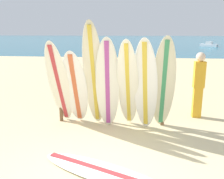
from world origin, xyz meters
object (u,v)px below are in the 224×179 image
object	(u,v)px
surfboard_leaning_center_right	(128,86)
surfboard_leaning_far_right	(164,84)
beachgoer_standing	(199,82)
small_boat_offshore	(209,45)
surfboard_leaning_left	(75,88)
surfboard_leaning_center_left	(94,76)
surfboard_rack	(111,97)
surfboard_leaning_far_left	(59,84)
surfboard_leaning_right	(145,86)
surfboard_lying_on_sand	(103,172)
surfboard_leaning_center	(108,85)

from	to	relation	value
surfboard_leaning_center_right	surfboard_leaning_far_right	distance (m)	0.82
beachgoer_standing	small_boat_offshore	bearing A→B (deg)	74.63
beachgoer_standing	surfboard_leaning_left	bearing A→B (deg)	-162.87
surfboard_leaning_left	surfboard_leaning_center_left	bearing A→B (deg)	-8.71
surfboard_rack	small_boat_offshore	bearing A→B (deg)	71.09
surfboard_leaning_left	surfboard_leaning_center_left	xyz separation A→B (m)	(0.47, -0.07, 0.32)
surfboard_leaning_far_left	surfboard_leaning_left	xyz separation A→B (m)	(0.38, 0.06, -0.11)
surfboard_rack	surfboard_leaning_far_left	bearing A→B (deg)	-164.33
surfboard_leaning_left	beachgoer_standing	bearing A→B (deg)	17.13
small_boat_offshore	surfboard_leaning_far_left	bearing A→B (deg)	-110.68
surfboard_leaning_right	surfboard_lying_on_sand	xyz separation A→B (m)	(-0.71, -1.86, -1.05)
surfboard_leaning_far_right	surfboard_leaning_center_left	bearing A→B (deg)	-178.41
surfboard_leaning_right	small_boat_offshore	distance (m)	32.61
surfboard_leaning_far_left	surfboard_leaning_center_right	distance (m)	1.64
surfboard_leaning_left	surfboard_leaning_far_right	distance (m)	2.08
surfboard_leaning_center	surfboard_leaning_far_left	bearing A→B (deg)	175.50
surfboard_leaning_center	small_boat_offshore	size ratio (longest dim) A/B	0.89
surfboard_leaning_right	surfboard_leaning_far_right	size ratio (longest dim) A/B	0.98
surfboard_leaning_far_left	surfboard_leaning_far_right	size ratio (longest dim) A/B	0.95
surfboard_leaning_right	beachgoer_standing	bearing A→B (deg)	38.05
surfboard_leaning_center	surfboard_leaning_right	world-z (taller)	surfboard_leaning_center
surfboard_leaning_right	surfboard_leaning_far_right	bearing A→B (deg)	18.69
surfboard_leaning_far_left	surfboard_leaning_center_left	world-z (taller)	surfboard_leaning_center_left
surfboard_leaning_far_left	surfboard_leaning_right	world-z (taller)	surfboard_leaning_right
surfboard_lying_on_sand	beachgoer_standing	bearing A→B (deg)	54.34
surfboard_leaning_center_left	surfboard_leaning_center_right	size ratio (longest dim) A/B	1.18
surfboard_leaning_right	beachgoer_standing	xyz separation A→B (m)	(1.43, 1.12, -0.12)
surfboard_leaning_center	surfboard_leaning_center_right	distance (m)	0.47
surfboard_leaning_far_left	surfboard_leaning_left	world-z (taller)	surfboard_leaning_far_left
surfboard_leaning_left	surfboard_leaning_far_right	xyz separation A→B (m)	(2.07, -0.03, 0.16)
small_boat_offshore	surfboard_leaning_center	bearing A→B (deg)	-108.71
surfboard_leaning_right	beachgoer_standing	distance (m)	1.82
surfboard_leaning_left	surfboard_leaning_center_right	bearing A→B (deg)	-6.61
small_boat_offshore	surfboard_leaning_center_left	bearing A→B (deg)	-109.29
small_boat_offshore	surfboard_lying_on_sand	bearing A→B (deg)	-107.48
surfboard_leaning_far_left	surfboard_leaning_far_right	bearing A→B (deg)	0.79
surfboard_leaning_center_left	surfboard_leaning_center	distance (m)	0.38
surfboard_leaning_center_right	small_boat_offshore	world-z (taller)	surfboard_leaning_center_right
surfboard_rack	surfboard_leaning_center_left	bearing A→B (deg)	-135.51
surfboard_leaning_center_left	beachgoer_standing	world-z (taller)	surfboard_leaning_center_left
surfboard_lying_on_sand	surfboard_leaning_left	bearing A→B (deg)	114.88
surfboard_leaning_left	surfboard_leaning_right	size ratio (longest dim) A/B	0.87
surfboard_leaning_far_right	surfboard_leaning_right	bearing A→B (deg)	-161.31
beachgoer_standing	surfboard_leaning_center	bearing A→B (deg)	-154.24
surfboard_leaning_far_left	surfboard_leaning_right	distance (m)	2.03
surfboard_leaning_far_left	beachgoer_standing	size ratio (longest dim) A/B	1.20
surfboard_leaning_center_right	surfboard_leaning_far_left	bearing A→B (deg)	177.02
surfboard_leaning_left	surfboard_lying_on_sand	world-z (taller)	surfboard_leaning_left
surfboard_leaning_center_left	beachgoer_standing	bearing A→B (deg)	21.35
surfboard_leaning_far_left	surfboard_leaning_far_right	distance (m)	2.45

